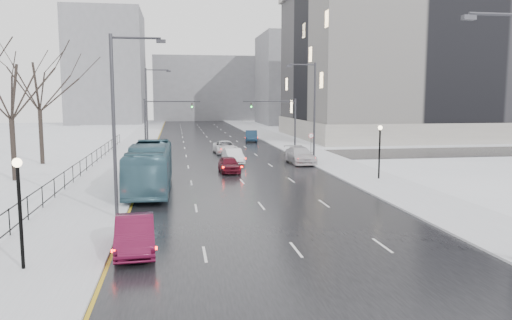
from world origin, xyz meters
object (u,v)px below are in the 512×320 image
sedan_left_near (135,234)px  sedan_right_cross (225,147)px  lamppost_l (19,197)px  mast_signal_right (286,120)px  sedan_right_distant (251,136)px  tree_park_d (15,182)px  sedan_center_near (229,164)px  mast_signal_left (155,121)px  bus (150,167)px  tree_park_e (43,165)px  streetlight_l_near (118,117)px  lamppost_r_mid (380,144)px  streetlight_r_mid (312,108)px  sedan_right_far (300,155)px  streetlight_l_far (149,106)px  no_uturn_sign (311,138)px  sedan_right_near (233,156)px

sedan_left_near → sedan_right_cross: bearing=74.4°
lamppost_l → mast_signal_right: size_ratio=0.66×
mast_signal_right → sedan_right_distant: 18.56m
tree_park_d → sedan_left_near: bearing=-61.7°
sedan_center_near → sedan_right_distant: (6.59, 30.27, 0.11)m
mast_signal_left → lamppost_l: bearing=-95.8°
bus → tree_park_e: bearing=126.5°
streetlight_l_near → sedan_left_near: streetlight_l_near is taller
lamppost_l → sedan_right_cross: bearing=73.3°
tree_park_d → sedan_right_cross: size_ratio=2.32×
streetlight_l_near → sedan_center_near: size_ratio=2.40×
sedan_center_near → sedan_right_distant: sedan_right_distant is taller
mast_signal_left → sedan_left_near: bearing=-89.4°
lamppost_r_mid → mast_signal_left: size_ratio=0.66×
streetlight_r_mid → sedan_right_distant: 26.74m
sedan_center_near → sedan_right_cross: bearing=83.5°
lamppost_l → streetlight_r_mid: bearing=55.6°
tree_park_d → sedan_right_far: (25.00, 6.84, 0.86)m
bus → streetlight_l_far: bearing=93.7°
streetlight_r_mid → sedan_right_far: size_ratio=1.77×
sedan_left_near → sedan_center_near: size_ratio=1.12×
bus → sedan_center_near: bearing=50.2°
no_uturn_sign → sedan_center_near: bearing=-140.4°
mast_signal_left → sedan_right_near: bearing=-38.6°
tree_park_e → sedan_center_near: (17.70, -8.04, 0.75)m
no_uturn_sign → sedan_right_cross: no_uturn_sign is taller
tree_park_d → lamppost_r_mid: 29.23m
streetlight_r_mid → mast_signal_left: streetlight_r_mid is taller
bus → sedan_right_near: 15.34m
lamppost_r_mid → bus: size_ratio=0.36×
tree_park_e → sedan_right_distant: size_ratio=2.71×
mast_signal_left → mast_signal_right: bearing=0.0°
streetlight_l_far → tree_park_d: bearing=-118.2°
sedan_right_cross → sedan_right_distant: (5.48, 15.46, 0.07)m
streetlight_r_mid → sedan_right_near: (-7.63, 1.73, -4.82)m
streetlight_l_near → sedan_right_far: 26.33m
lamppost_r_mid → tree_park_d: bearing=172.1°
bus → sedan_right_distant: size_ratio=2.41×
streetlight_l_near → mast_signal_left: bearing=88.3°
mast_signal_right → no_uturn_sign: size_ratio=2.41×
sedan_right_near → sedan_left_near: bearing=-108.1°
tree_park_e → lamppost_r_mid: (29.20, -14.00, 2.94)m
no_uturn_sign → sedan_right_near: (-8.66, -2.27, -1.50)m
streetlight_l_far → sedan_right_far: bearing=-36.0°
streetlight_l_far → sedan_right_distant: size_ratio=2.01×
sedan_right_distant → sedan_right_cross: bearing=-101.9°
bus → sedan_right_distant: bearing=71.8°
sedan_right_near → sedan_right_distant: 25.12m
tree_park_d → streetlight_l_near: size_ratio=1.25×
tree_park_d → lamppost_r_mid: size_ratio=2.92×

